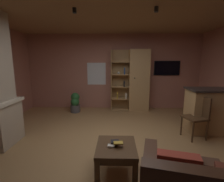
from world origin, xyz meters
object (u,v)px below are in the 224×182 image
object	(u,v)px
coffee_table	(116,151)
wall_mounted_tv	(167,68)
table_book_0	(111,146)
table_book_2	(118,143)
dining_chair	(198,114)
table_book_1	(115,142)
kitchen_bar_counter	(221,111)
bookshelf_cabinet	(136,81)
potted_floor_plant	(75,103)

from	to	relation	value
coffee_table	wall_mounted_tv	bearing A→B (deg)	63.42
table_book_0	wall_mounted_tv	bearing A→B (deg)	62.68
table_book_0	table_book_2	size ratio (longest dim) A/B	0.75
dining_chair	wall_mounted_tv	size ratio (longest dim) A/B	1.04
table_book_0	wall_mounted_tv	distance (m)	4.12
table_book_1	table_book_0	bearing A→B (deg)	-125.85
kitchen_bar_counter	dining_chair	distance (m)	0.74
bookshelf_cabinet	dining_chair	bearing A→B (deg)	-62.11
table_book_1	dining_chair	world-z (taller)	dining_chair
dining_chair	table_book_0	bearing A→B (deg)	-146.24
table_book_2	potted_floor_plant	distance (m)	3.33
coffee_table	table_book_2	xyz separation A→B (m)	(0.03, -0.04, 0.15)
potted_floor_plant	coffee_table	bearing A→B (deg)	-65.33
table_book_0	table_book_2	xyz separation A→B (m)	(0.10, -0.00, 0.05)
kitchen_bar_counter	potted_floor_plant	bearing A→B (deg)	159.14
coffee_table	bookshelf_cabinet	bearing A→B (deg)	78.25
table_book_2	bookshelf_cabinet	bearing A→B (deg)	78.87
bookshelf_cabinet	wall_mounted_tv	distance (m)	1.17
potted_floor_plant	table_book_2	bearing A→B (deg)	-65.16
table_book_0	wall_mounted_tv	xyz separation A→B (m)	(1.83, 3.55, 1.00)
table_book_2	wall_mounted_tv	xyz separation A→B (m)	(1.73, 3.55, 0.95)
table_book_1	wall_mounted_tv	bearing A→B (deg)	62.88
table_book_2	wall_mounted_tv	world-z (taller)	wall_mounted_tv
bookshelf_cabinet	table_book_1	xyz separation A→B (m)	(-0.71, -3.26, -0.55)
table_book_0	coffee_table	bearing A→B (deg)	25.61
table_book_2	dining_chair	xyz separation A→B (m)	(1.76, 1.25, 0.03)
bookshelf_cabinet	coffee_table	bearing A→B (deg)	-101.75
kitchen_bar_counter	wall_mounted_tv	distance (m)	2.31
coffee_table	dining_chair	xyz separation A→B (m)	(1.79, 1.21, 0.18)
table_book_0	wall_mounted_tv	size ratio (longest dim) A/B	0.12
table_book_0	dining_chair	bearing A→B (deg)	33.76
wall_mounted_tv	kitchen_bar_counter	bearing A→B (deg)	-70.33
coffee_table	table_book_0	distance (m)	0.13
kitchen_bar_counter	table_book_2	world-z (taller)	kitchen_bar_counter
dining_chair	wall_mounted_tv	distance (m)	2.48
kitchen_bar_counter	coffee_table	size ratio (longest dim) A/B	2.36
table_book_0	dining_chair	size ratio (longest dim) A/B	0.11
bookshelf_cabinet	dining_chair	distance (m)	2.41
table_book_0	dining_chair	distance (m)	2.25
bookshelf_cabinet	table_book_2	size ratio (longest dim) A/B	15.37
table_book_2	wall_mounted_tv	size ratio (longest dim) A/B	0.15
bookshelf_cabinet	table_book_1	distance (m)	3.38
potted_floor_plant	dining_chair	bearing A→B (deg)	-29.22
coffee_table	potted_floor_plant	bearing A→B (deg)	114.67
coffee_table	dining_chair	distance (m)	2.17
bookshelf_cabinet	table_book_0	world-z (taller)	bookshelf_cabinet
kitchen_bar_counter	table_book_0	world-z (taller)	kitchen_bar_counter
coffee_table	potted_floor_plant	distance (m)	3.28
coffee_table	kitchen_bar_counter	bearing A→B (deg)	31.56
table_book_1	potted_floor_plant	world-z (taller)	potted_floor_plant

